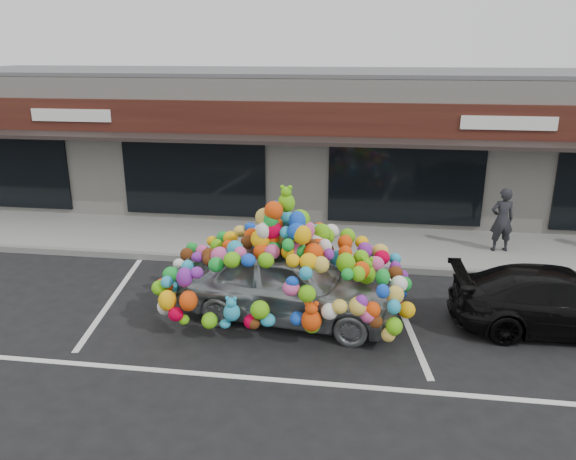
# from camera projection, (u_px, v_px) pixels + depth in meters

# --- Properties ---
(ground) EXTENTS (90.00, 90.00, 0.00)m
(ground) POSITION_uv_depth(u_px,v_px,m) (261.00, 312.00, 11.13)
(ground) COLOR black
(ground) RESTS_ON ground
(shop_building) EXTENTS (24.00, 7.20, 4.31)m
(shop_building) POSITION_uv_depth(u_px,v_px,m) (308.00, 138.00, 18.39)
(shop_building) COLOR beige
(shop_building) RESTS_ON ground
(sidewalk) EXTENTS (26.00, 3.00, 0.15)m
(sidewalk) POSITION_uv_depth(u_px,v_px,m) (289.00, 242.00, 14.86)
(sidewalk) COLOR gray
(sidewalk) RESTS_ON ground
(kerb) EXTENTS (26.00, 0.18, 0.16)m
(kerb) POSITION_uv_depth(u_px,v_px,m) (281.00, 263.00, 13.45)
(kerb) COLOR slate
(kerb) RESTS_ON ground
(parking_stripe_left) EXTENTS (0.73, 4.37, 0.01)m
(parking_stripe_left) POSITION_uv_depth(u_px,v_px,m) (113.00, 298.00, 11.75)
(parking_stripe_left) COLOR silver
(parking_stripe_left) RESTS_ON ground
(parking_stripe_mid) EXTENTS (0.73, 4.37, 0.01)m
(parking_stripe_mid) POSITION_uv_depth(u_px,v_px,m) (404.00, 317.00, 10.93)
(parking_stripe_mid) COLOR silver
(parking_stripe_mid) RESTS_ON ground
(lane_line) EXTENTS (14.00, 0.12, 0.01)m
(lane_line) POSITION_uv_depth(u_px,v_px,m) (360.00, 387.00, 8.69)
(lane_line) COLOR silver
(lane_line) RESTS_ON ground
(toy_car) EXTENTS (3.08, 4.78, 2.64)m
(toy_car) POSITION_uv_depth(u_px,v_px,m) (288.00, 274.00, 10.67)
(toy_car) COLOR #91969B
(toy_car) RESTS_ON ground
(black_sedan) EXTENTS (1.76, 4.03, 1.15)m
(black_sedan) POSITION_uv_depth(u_px,v_px,m) (562.00, 301.00, 10.28)
(black_sedan) COLOR black
(black_sedan) RESTS_ON ground
(pedestrian_a) EXTENTS (0.64, 0.48, 1.61)m
(pedestrian_a) POSITION_uv_depth(u_px,v_px,m) (502.00, 220.00, 13.83)
(pedestrian_a) COLOR black
(pedestrian_a) RESTS_ON sidewalk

